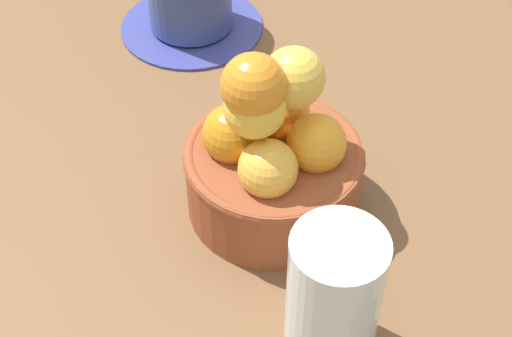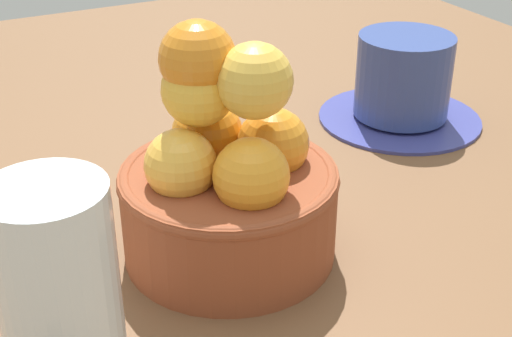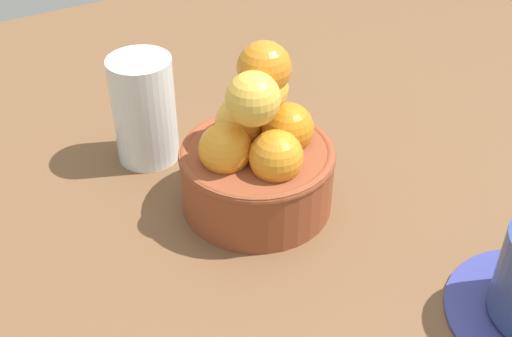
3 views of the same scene
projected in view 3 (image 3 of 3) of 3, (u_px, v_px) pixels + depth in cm
name	position (u px, v px, depth cm)	size (l,w,h in cm)	color
ground_plane	(257.00, 216.00, 60.75)	(118.23, 103.62, 3.17)	brown
terracotta_bowl	(258.00, 155.00, 56.69)	(13.65, 13.65, 15.15)	brown
water_glass	(144.00, 110.00, 62.56)	(6.06, 6.06, 10.68)	silver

